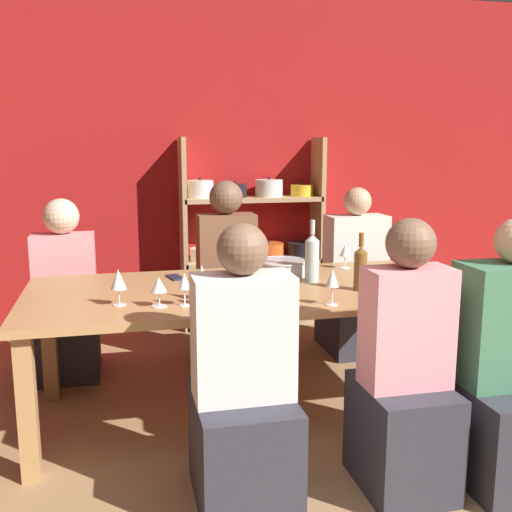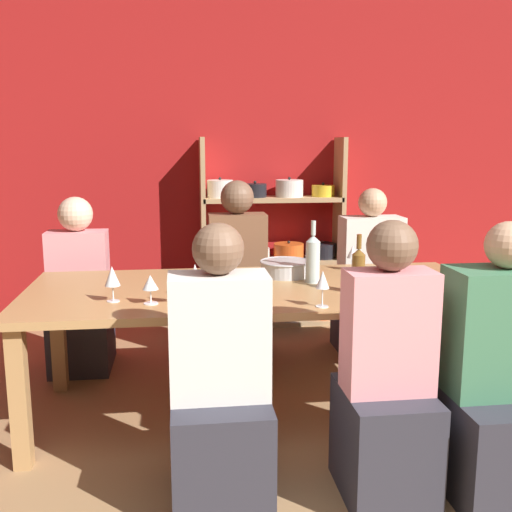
% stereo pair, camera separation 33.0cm
% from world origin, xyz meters
% --- Properties ---
extents(wall_back_red, '(8.80, 0.06, 2.70)m').
position_xyz_m(wall_back_red, '(0.00, 3.83, 1.35)').
color(wall_back_red, '#A31919').
rests_on(wall_back_red, ground_plane).
extents(shelf_unit, '(1.16, 0.30, 1.53)m').
position_xyz_m(shelf_unit, '(0.50, 3.63, 0.62)').
color(shelf_unit, tan).
rests_on(shelf_unit, ground_plane).
extents(dining_table, '(2.48, 1.06, 0.72)m').
position_xyz_m(dining_table, '(0.16, 1.96, 0.65)').
color(dining_table, '#AD7F4C').
rests_on(dining_table, ground_plane).
extents(mixing_bowl, '(0.30, 0.30, 0.09)m').
position_xyz_m(mixing_bowl, '(0.35, 2.21, 0.77)').
color(mixing_bowl, '#B7BABC').
rests_on(mixing_bowl, dining_table).
extents(wine_bottle_green, '(0.07, 0.07, 0.31)m').
position_xyz_m(wine_bottle_green, '(0.65, 1.76, 0.84)').
color(wine_bottle_green, brown).
rests_on(wine_bottle_green, dining_table).
extents(wine_bottle_dark, '(0.08, 0.08, 0.35)m').
position_xyz_m(wine_bottle_dark, '(0.47, 2.02, 0.86)').
color(wine_bottle_dark, '#B2C6C1').
rests_on(wine_bottle_dark, dining_table).
extents(wine_glass_white_a, '(0.06, 0.06, 0.17)m').
position_xyz_m(wine_glass_white_a, '(0.41, 1.51, 0.85)').
color(wine_glass_white_a, white).
rests_on(wine_glass_white_a, dining_table).
extents(wine_glass_empty_a, '(0.08, 0.08, 0.16)m').
position_xyz_m(wine_glass_empty_a, '(-0.17, 1.64, 0.84)').
color(wine_glass_empty_a, white).
rests_on(wine_glass_empty_a, dining_table).
extents(wine_glass_red_a, '(0.08, 0.08, 0.14)m').
position_xyz_m(wine_glass_red_a, '(-0.40, 1.67, 0.82)').
color(wine_glass_red_a, white).
rests_on(wine_glass_red_a, dining_table).
extents(wine_glass_white_b, '(0.07, 0.07, 0.17)m').
position_xyz_m(wine_glass_white_b, '(-0.19, 1.76, 0.84)').
color(wine_glass_white_b, white).
rests_on(wine_glass_white_b, dining_table).
extents(wine_glass_red_b, '(0.06, 0.06, 0.16)m').
position_xyz_m(wine_glass_red_b, '(-0.28, 1.66, 0.83)').
color(wine_glass_red_b, white).
rests_on(wine_glass_red_b, dining_table).
extents(wine_glass_red_c, '(0.08, 0.08, 0.18)m').
position_xyz_m(wine_glass_red_c, '(-0.59, 1.74, 0.84)').
color(wine_glass_red_c, white).
rests_on(wine_glass_red_c, dining_table).
extents(wine_glass_red_d, '(0.07, 0.07, 0.15)m').
position_xyz_m(wine_glass_red_d, '(0.79, 2.31, 0.83)').
color(wine_glass_red_d, white).
rests_on(wine_glass_red_d, dining_table).
extents(cell_phone, '(0.10, 0.16, 0.01)m').
position_xyz_m(cell_phone, '(-0.27, 2.27, 0.73)').
color(cell_phone, '#1E2338').
rests_on(cell_phone, dining_table).
extents(person_near_a, '(0.46, 0.57, 1.17)m').
position_xyz_m(person_near_a, '(1.07, 1.08, 0.42)').
color(person_near_a, '#2D2D38').
rests_on(person_near_a, ground_plane).
extents(person_far_a, '(0.42, 0.53, 1.18)m').
position_xyz_m(person_far_a, '(1.07, 2.82, 0.43)').
color(person_far_a, '#2D2D38').
rests_on(person_far_a, ground_plane).
extents(person_near_b, '(0.36, 0.45, 1.19)m').
position_xyz_m(person_near_b, '(0.58, 1.09, 0.44)').
color(person_near_b, '#2D2D38').
rests_on(person_near_b, ground_plane).
extents(person_far_b, '(0.39, 0.48, 1.24)m').
position_xyz_m(person_far_b, '(0.13, 2.81, 0.47)').
color(person_far_b, '#2D2D38').
rests_on(person_far_b, ground_plane).
extents(person_near_c, '(0.40, 0.50, 1.18)m').
position_xyz_m(person_near_c, '(-0.11, 1.15, 0.43)').
color(person_near_c, '#2D2D38').
rests_on(person_near_c, ground_plane).
extents(person_far_c, '(0.38, 0.48, 1.15)m').
position_xyz_m(person_far_c, '(-0.92, 2.79, 0.43)').
color(person_far_c, '#2D2D38').
rests_on(person_far_c, ground_plane).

